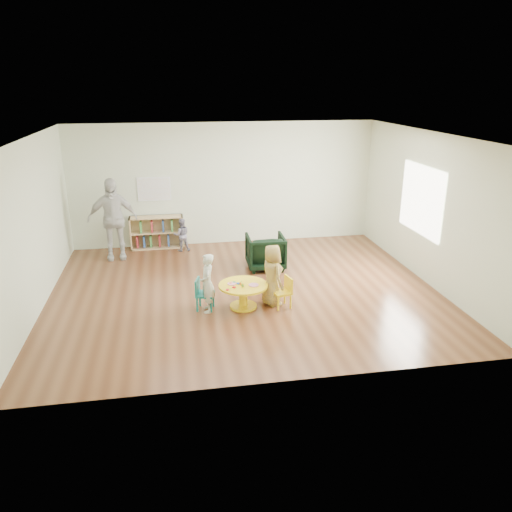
{
  "coord_description": "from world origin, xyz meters",
  "views": [
    {
      "loc": [
        -1.25,
        -8.37,
        3.65
      ],
      "look_at": [
        0.16,
        -0.3,
        0.77
      ],
      "focal_mm": 35.0,
      "sensor_mm": 36.0,
      "label": 1
    }
  ],
  "objects_px": {
    "child_left": "(207,283)",
    "toddler": "(182,235)",
    "kid_chair_right": "(284,291)",
    "armchair": "(265,252)",
    "adult_caretaker": "(113,219)",
    "activity_table": "(243,291)",
    "bookshelf": "(156,232)",
    "kid_chair_left": "(203,293)",
    "child_right": "(272,275)"
  },
  "relations": [
    {
      "from": "activity_table",
      "to": "child_right",
      "type": "relative_size",
      "value": 0.78
    },
    {
      "from": "kid_chair_left",
      "to": "kid_chair_right",
      "type": "xyz_separation_m",
      "value": [
        1.37,
        -0.14,
        -0.0
      ]
    },
    {
      "from": "armchair",
      "to": "adult_caretaker",
      "type": "xyz_separation_m",
      "value": [
        -3.1,
        1.14,
        0.53
      ]
    },
    {
      "from": "activity_table",
      "to": "child_left",
      "type": "height_order",
      "value": "child_left"
    },
    {
      "from": "activity_table",
      "to": "bookshelf",
      "type": "height_order",
      "value": "bookshelf"
    },
    {
      "from": "activity_table",
      "to": "adult_caretaker",
      "type": "relative_size",
      "value": 0.47
    },
    {
      "from": "child_left",
      "to": "kid_chair_right",
      "type": "bearing_deg",
      "value": 90.79
    },
    {
      "from": "child_left",
      "to": "child_right",
      "type": "bearing_deg",
      "value": 97.41
    },
    {
      "from": "bookshelf",
      "to": "armchair",
      "type": "distance_m",
      "value": 2.83
    },
    {
      "from": "kid_chair_right",
      "to": "bookshelf",
      "type": "relative_size",
      "value": 0.45
    },
    {
      "from": "armchair",
      "to": "toddler",
      "type": "height_order",
      "value": "toddler"
    },
    {
      "from": "kid_chair_right",
      "to": "toddler",
      "type": "distance_m",
      "value": 3.68
    },
    {
      "from": "child_right",
      "to": "kid_chair_left",
      "type": "bearing_deg",
      "value": 72.69
    },
    {
      "from": "armchair",
      "to": "adult_caretaker",
      "type": "bearing_deg",
      "value": -18.74
    },
    {
      "from": "kid_chair_left",
      "to": "toddler",
      "type": "bearing_deg",
      "value": -160.62
    },
    {
      "from": "kid_chair_right",
      "to": "adult_caretaker",
      "type": "xyz_separation_m",
      "value": [
        -3.05,
        3.05,
        0.59
      ]
    },
    {
      "from": "kid_chair_left",
      "to": "child_right",
      "type": "relative_size",
      "value": 0.51
    },
    {
      "from": "bookshelf",
      "to": "adult_caretaker",
      "type": "distance_m",
      "value": 1.18
    },
    {
      "from": "kid_chair_left",
      "to": "child_left",
      "type": "bearing_deg",
      "value": 58.11
    },
    {
      "from": "activity_table",
      "to": "toddler",
      "type": "height_order",
      "value": "toddler"
    },
    {
      "from": "kid_chair_left",
      "to": "child_left",
      "type": "distance_m",
      "value": 0.24
    },
    {
      "from": "child_left",
      "to": "toddler",
      "type": "height_order",
      "value": "child_left"
    },
    {
      "from": "armchair",
      "to": "kid_chair_right",
      "type": "bearing_deg",
      "value": 90.01
    },
    {
      "from": "activity_table",
      "to": "bookshelf",
      "type": "relative_size",
      "value": 0.69
    },
    {
      "from": "kid_chair_right",
      "to": "child_left",
      "type": "distance_m",
      "value": 1.31
    },
    {
      "from": "child_left",
      "to": "adult_caretaker",
      "type": "xyz_separation_m",
      "value": [
        -1.76,
        2.99,
        0.38
      ]
    },
    {
      "from": "bookshelf",
      "to": "child_left",
      "type": "bearing_deg",
      "value": -76.21
    },
    {
      "from": "toddler",
      "to": "bookshelf",
      "type": "bearing_deg",
      "value": -35.85
    },
    {
      "from": "bookshelf",
      "to": "armchair",
      "type": "bearing_deg",
      "value": -38.2
    },
    {
      "from": "kid_chair_left",
      "to": "child_right",
      "type": "height_order",
      "value": "child_right"
    },
    {
      "from": "kid_chair_right",
      "to": "bookshelf",
      "type": "height_order",
      "value": "bookshelf"
    },
    {
      "from": "kid_chair_right",
      "to": "toddler",
      "type": "xyz_separation_m",
      "value": [
        -1.61,
        3.31,
        0.09
      ]
    },
    {
      "from": "kid_chair_right",
      "to": "armchair",
      "type": "relative_size",
      "value": 0.7
    },
    {
      "from": "activity_table",
      "to": "bookshelf",
      "type": "distance_m",
      "value": 3.85
    },
    {
      "from": "kid_chair_right",
      "to": "bookshelf",
      "type": "xyz_separation_m",
      "value": [
        -2.17,
        3.65,
        0.08
      ]
    },
    {
      "from": "kid_chair_right",
      "to": "activity_table",
      "type": "bearing_deg",
      "value": 69.0
    },
    {
      "from": "activity_table",
      "to": "child_right",
      "type": "xyz_separation_m",
      "value": [
        0.51,
        0.03,
        0.25
      ]
    },
    {
      "from": "bookshelf",
      "to": "armchair",
      "type": "height_order",
      "value": "bookshelf"
    },
    {
      "from": "kid_chair_left",
      "to": "toddler",
      "type": "xyz_separation_m",
      "value": [
        -0.24,
        3.17,
        0.08
      ]
    },
    {
      "from": "bookshelf",
      "to": "child_left",
      "type": "distance_m",
      "value": 3.7
    },
    {
      "from": "kid_chair_right",
      "to": "child_left",
      "type": "height_order",
      "value": "child_left"
    },
    {
      "from": "child_left",
      "to": "bookshelf",
      "type": "bearing_deg",
      "value": -162.91
    },
    {
      "from": "armchair",
      "to": "toddler",
      "type": "relative_size",
      "value": 1.03
    },
    {
      "from": "kid_chair_right",
      "to": "toddler",
      "type": "height_order",
      "value": "toddler"
    },
    {
      "from": "activity_table",
      "to": "kid_chair_left",
      "type": "bearing_deg",
      "value": 176.71
    },
    {
      "from": "armchair",
      "to": "child_right",
      "type": "bearing_deg",
      "value": 84.18
    },
    {
      "from": "kid_chair_right",
      "to": "armchair",
      "type": "bearing_deg",
      "value": -14.08
    },
    {
      "from": "kid_chair_right",
      "to": "toddler",
      "type": "bearing_deg",
      "value": 13.32
    },
    {
      "from": "child_right",
      "to": "child_left",
      "type": "bearing_deg",
      "value": 77.01
    },
    {
      "from": "activity_table",
      "to": "child_left",
      "type": "relative_size",
      "value": 0.83
    }
  ]
}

